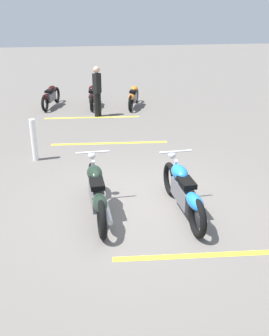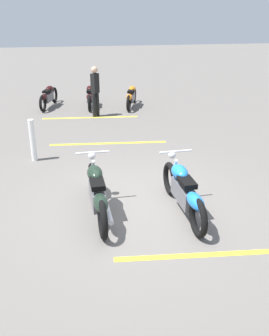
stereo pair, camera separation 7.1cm
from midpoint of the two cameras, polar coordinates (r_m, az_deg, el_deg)
name	(u,v)px [view 1 (the left image)]	position (r m, az deg, el deg)	size (l,w,h in m)	color
ground_plane	(137,205)	(7.36, 0.63, -5.55)	(60.00, 60.00, 0.00)	#66605B
motorcycle_bright_foreground	(184,192)	(6.90, 7.66, -3.50)	(2.23, 0.62, 1.04)	black
motorcycle_dark_foreground	(97,192)	(6.84, -5.33, -3.66)	(2.23, 0.62, 1.04)	black
motorcycle_row_far_left	(133,96)	(14.34, -0.03, 10.62)	(1.89, 0.68, 0.74)	black
motorcycle_row_left	(92,96)	(14.46, -6.21, 10.60)	(1.98, 0.34, 0.74)	black
motorcycle_row_center	(50,96)	(14.69, -12.31, 10.41)	(1.93, 0.62, 0.74)	black
bystander_near_row	(97,89)	(13.07, -5.44, 11.66)	(0.29, 0.30, 1.67)	black
bollard_post	(34,140)	(9.58, -14.57, 4.06)	(0.14, 0.14, 1.03)	white
parking_stripe_near	(216,255)	(6.16, 12.46, -12.51)	(3.20, 0.12, 0.01)	yellow
parking_stripe_mid	(110,143)	(10.60, -3.54, 3.71)	(3.20, 0.12, 0.01)	yellow
parking_stripe_far	(92,117)	(13.14, -6.16, 7.51)	(3.20, 0.12, 0.01)	yellow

